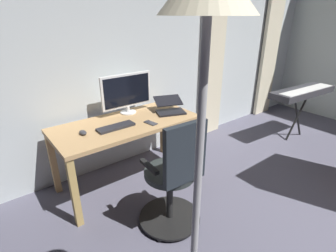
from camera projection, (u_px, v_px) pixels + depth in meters
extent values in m
cube|color=silver|center=(187.00, 40.00, 3.49)|extent=(5.32, 0.10, 2.87)
cube|color=beige|center=(271.00, 42.00, 4.53)|extent=(0.42, 0.06, 2.62)
cube|color=beige|center=(214.00, 48.00, 3.71)|extent=(0.41, 0.06, 2.62)
cube|color=tan|center=(126.00, 124.00, 2.71)|extent=(1.50, 0.70, 0.04)
cube|color=tan|center=(195.00, 146.00, 3.04)|extent=(0.06, 0.06, 0.69)
cube|color=tan|center=(75.00, 193.00, 2.23)|extent=(0.06, 0.06, 0.69)
cube|color=tan|center=(163.00, 129.00, 3.48)|extent=(0.06, 0.06, 0.69)
cube|color=tan|center=(53.00, 163.00, 2.68)|extent=(0.06, 0.06, 0.69)
cylinder|color=black|center=(170.00, 217.00, 2.40)|extent=(0.56, 0.56, 0.02)
sphere|color=black|center=(191.00, 207.00, 2.54)|extent=(0.05, 0.05, 0.05)
sphere|color=black|center=(162.00, 200.00, 2.63)|extent=(0.05, 0.05, 0.05)
sphere|color=black|center=(142.00, 217.00, 2.41)|extent=(0.05, 0.05, 0.05)
sphere|color=black|center=(160.00, 239.00, 2.18)|extent=(0.05, 0.05, 0.05)
sphere|color=black|center=(193.00, 231.00, 2.26)|extent=(0.05, 0.05, 0.05)
cylinder|color=black|center=(170.00, 197.00, 2.31)|extent=(0.06, 0.06, 0.46)
cylinder|color=#242A29|center=(170.00, 173.00, 2.21)|extent=(0.46, 0.46, 0.05)
cube|color=#1E242A|center=(185.00, 154.00, 1.95)|extent=(0.38, 0.07, 0.50)
cube|color=black|center=(149.00, 166.00, 2.05)|extent=(0.05, 0.24, 0.03)
cube|color=black|center=(189.00, 152.00, 2.26)|extent=(0.05, 0.24, 0.03)
cylinder|color=white|center=(128.00, 112.00, 2.95)|extent=(0.18, 0.18, 0.01)
cylinder|color=white|center=(128.00, 109.00, 2.94)|extent=(0.04, 0.04, 0.06)
cube|color=white|center=(127.00, 90.00, 2.86)|extent=(0.60, 0.03, 0.37)
cube|color=black|center=(127.00, 91.00, 2.84)|extent=(0.56, 0.01, 0.32)
cube|color=#232328|center=(116.00, 127.00, 2.55)|extent=(0.38, 0.12, 0.02)
cube|color=black|center=(171.00, 112.00, 2.94)|extent=(0.37, 0.30, 0.02)
cube|color=black|center=(168.00, 101.00, 2.99)|extent=(0.36, 0.29, 0.07)
ellipsoid|color=#333338|center=(83.00, 133.00, 2.42)|extent=(0.06, 0.10, 0.04)
cube|color=#333338|center=(151.00, 123.00, 2.67)|extent=(0.09, 0.15, 0.01)
cylinder|color=black|center=(297.00, 117.00, 3.89)|extent=(0.38, 0.06, 0.69)
cylinder|color=black|center=(297.00, 117.00, 3.89)|extent=(0.38, 0.06, 0.69)
cube|color=#333338|center=(303.00, 92.00, 3.74)|extent=(1.16, 0.41, 0.09)
cube|color=white|center=(307.00, 90.00, 3.68)|extent=(1.05, 0.26, 0.01)
cylinder|color=#A5A5A8|center=(194.00, 242.00, 1.10)|extent=(0.03, 0.03, 1.76)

